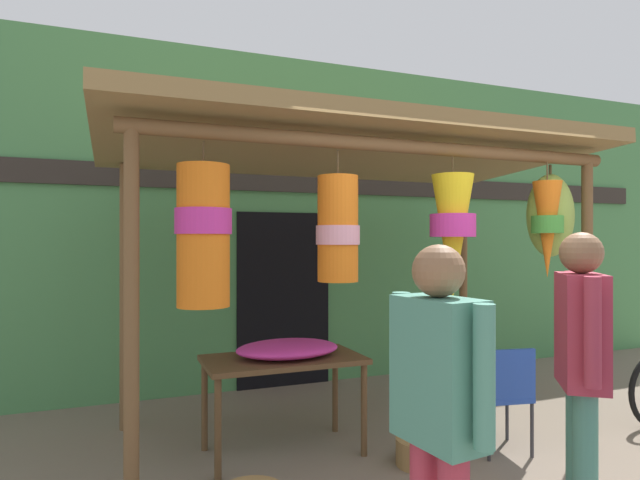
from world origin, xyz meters
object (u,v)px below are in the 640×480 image
object	(u,v)px
vendor_in_orange	(439,405)
passerby_at_right	(581,356)
display_table	(283,368)
flower_heap_on_table	(290,349)
wicker_basket_spare	(421,452)
folding_chair	(504,390)

from	to	relation	value
vendor_in_orange	passerby_at_right	bearing A→B (deg)	15.66
display_table	vendor_in_orange	world-z (taller)	vendor_in_orange
flower_heap_on_table	wicker_basket_spare	size ratio (longest dim) A/B	2.18
display_table	wicker_basket_spare	distance (m)	1.21
flower_heap_on_table	passerby_at_right	world-z (taller)	passerby_at_right
flower_heap_on_table	folding_chair	size ratio (longest dim) A/B	0.98
wicker_basket_spare	vendor_in_orange	world-z (taller)	vendor_in_orange
folding_chair	vendor_in_orange	distance (m)	2.19
wicker_basket_spare	passerby_at_right	distance (m)	1.52
flower_heap_on_table	wicker_basket_spare	bearing A→B (deg)	-34.37
display_table	passerby_at_right	size ratio (longest dim) A/B	0.72
folding_chair	vendor_in_orange	size ratio (longest dim) A/B	0.51
folding_chair	passerby_at_right	world-z (taller)	passerby_at_right
folding_chair	passerby_at_right	distance (m)	1.29
wicker_basket_spare	vendor_in_orange	bearing A→B (deg)	-119.99
display_table	flower_heap_on_table	distance (m)	0.16
display_table	passerby_at_right	distance (m)	2.16
wicker_basket_spare	vendor_in_orange	xyz separation A→B (m)	(-0.86, -1.50, 0.88)
display_table	flower_heap_on_table	world-z (taller)	flower_heap_on_table
flower_heap_on_table	passerby_at_right	xyz separation A→B (m)	(1.15, -1.74, 0.20)
display_table	passerby_at_right	world-z (taller)	passerby_at_right
wicker_basket_spare	folding_chair	bearing A→B (deg)	-4.96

